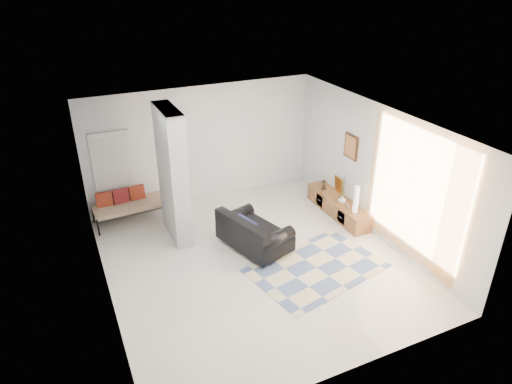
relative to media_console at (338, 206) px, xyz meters
name	(u,v)px	position (x,y,z in m)	size (l,w,h in m)	color
floor	(255,261)	(-2.52, -0.90, -0.20)	(6.00, 6.00, 0.00)	beige
ceiling	(255,125)	(-2.52, -0.90, 2.60)	(6.00, 6.00, 0.00)	white
wall_back	(202,145)	(-2.52, 2.10, 1.20)	(6.00, 6.00, 0.00)	silver
wall_front	(352,295)	(-2.52, -3.90, 1.20)	(6.00, 6.00, 0.00)	silver
wall_left	(99,231)	(-5.27, -0.90, 1.20)	(6.00, 6.00, 0.00)	silver
wall_right	(377,172)	(0.23, -0.90, 1.20)	(6.00, 6.00, 0.00)	silver
partition_column	(173,175)	(-3.62, 0.70, 1.20)	(0.35, 1.20, 2.80)	#A9ADB0
hallway_door	(114,175)	(-4.62, 2.06, 0.82)	(0.85, 0.06, 2.04)	silver
curtain	(413,194)	(0.15, -2.05, 1.25)	(2.55, 2.55, 0.00)	gold
wall_art	(351,147)	(0.20, 0.00, 1.45)	(0.04, 0.45, 0.55)	#3D2510
media_console	(338,206)	(0.00, 0.00, 0.00)	(0.45, 2.02, 0.80)	brown
loveseat	(252,233)	(-2.39, -0.47, 0.15)	(1.27, 1.69, 0.76)	silver
daybed	(128,204)	(-4.45, 1.73, 0.22)	(1.60, 0.74, 0.77)	black
area_rug	(317,268)	(-1.54, -1.61, -0.20)	(2.47, 1.65, 0.01)	beige
cylinder_lamp	(356,199)	(-0.02, -0.65, 0.50)	(0.11, 0.11, 0.61)	white
bronze_figurine	(324,185)	(-0.05, 0.57, 0.32)	(0.12, 0.12, 0.25)	black
vase	(342,199)	(-0.05, -0.19, 0.29)	(0.17, 0.17, 0.18)	silver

